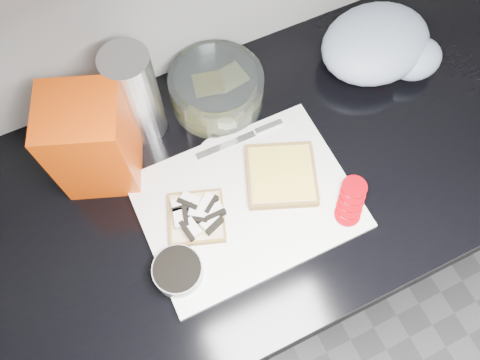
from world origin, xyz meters
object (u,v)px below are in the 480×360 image
object	(u,v)px
bread_bag	(93,142)
steel_canister	(136,96)
glass_bowl	(217,89)
cutting_board	(247,202)

from	to	relation	value
bread_bag	steel_canister	xyz separation A→B (m)	(0.10, 0.06, 0.00)
glass_bowl	bread_bag	bearing A→B (deg)	-168.67
cutting_board	bread_bag	world-z (taller)	bread_bag
steel_canister	cutting_board	bearing A→B (deg)	-65.41
glass_bowl	bread_bag	size ratio (longest dim) A/B	0.90
cutting_board	bread_bag	bearing A→B (deg)	139.21
bread_bag	steel_canister	bearing A→B (deg)	51.03
glass_bowl	bread_bag	world-z (taller)	bread_bag
cutting_board	steel_canister	size ratio (longest dim) A/B	1.85
glass_bowl	bread_bag	xyz separation A→B (m)	(-0.27, -0.05, 0.07)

